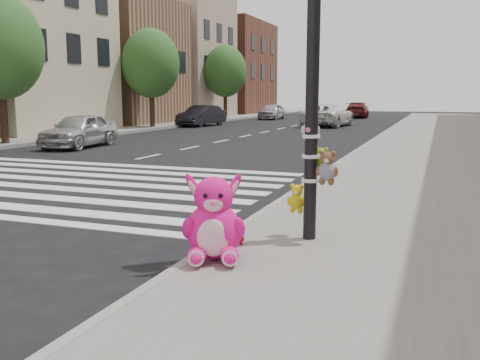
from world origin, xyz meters
The scene contains 19 objects.
ground centered at (0.00, 0.00, 0.00)m, with size 120.00×120.00×0.00m, color black.
sidewalk_near centered at (5.00, 10.00, 0.07)m, with size 7.00×80.00×0.14m, color slate.
sidewalk_far centered at (-13.50, 20.00, 0.07)m, with size 6.00×80.00×0.14m, color slate.
curb_edge centered at (1.55, 10.00, 0.07)m, with size 0.12×80.00×0.15m, color gray.
crosswalk centered at (-4.50, 5.20, 0.01)m, with size 11.00×6.00×0.01m, color silver, non-canonical shape.
bld_far_b centered at (-15.50, 17.00, 5.50)m, with size 6.00×8.00×11.00m, color beige.
bld_far_c centered at (-15.50, 26.00, 4.00)m, with size 6.00×8.00×8.00m, color #92684E.
bld_far_d centered at (-15.50, 35.00, 5.00)m, with size 6.00×8.00×10.00m, color tan.
bld_far_e centered at (-15.50, 46.00, 4.50)m, with size 6.00×10.00×9.00m, color brown.
signal_pole centered at (2.61, 1.81, 1.78)m, with size 0.69×0.48×4.00m.
tree_far_b centered at (-11.20, 22.00, 3.65)m, with size 3.20×3.20×5.44m.
tree_far_c centered at (-11.20, 33.00, 3.65)m, with size 3.20×3.20×5.44m.
pink_bunny centered at (1.81, 0.57, 0.54)m, with size 0.81×0.88×0.98m.
red_teddy centered at (1.87, 1.21, 0.24)m, with size 0.14×0.09×0.20m, color red, non-canonical shape.
car_silver_far centered at (-8.45, 11.82, 0.64)m, with size 1.50×3.73×1.27m, color silver.
car_dark_far centered at (-9.80, 25.63, 0.64)m, with size 1.36×3.89×1.28m, color black.
car_white_near centered at (-2.40, 28.09, 0.68)m, with size 2.27×4.93×1.37m, color silver.
car_maroon_near centered at (-2.54, 41.19, 0.65)m, with size 1.82×4.47×1.30m, color maroon.
car_silver_deep centered at (-8.41, 35.91, 0.63)m, with size 1.48×3.68×1.25m, color silver.
Camera 1 is at (4.08, -4.68, 1.95)m, focal length 40.00 mm.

